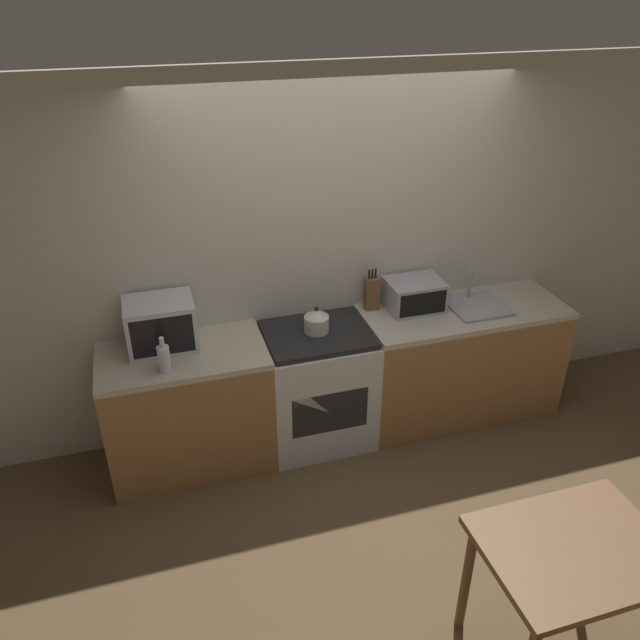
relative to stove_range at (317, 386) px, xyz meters
The scene contains 12 objects.
ground_plane 0.83m from the stove_range, 72.13° to the right, with size 16.00×16.00×0.00m, color brown.
wall_back 0.94m from the stove_range, 58.11° to the left, with size 10.00×0.06×2.60m.
counter_left_run 0.92m from the stove_range, behind, with size 1.09×0.62×0.90m.
counter_right_run 1.13m from the stove_range, ahead, with size 1.52×0.62×0.90m.
stove_range is the anchor object (origin of this frame).
kettle 0.53m from the stove_range, 90.64° to the left, with size 0.17×0.17×0.19m.
microwave 1.20m from the stove_range, behind, with size 0.44×0.34×0.33m.
bottle 1.18m from the stove_range, behind, with size 0.08×0.08×0.24m.
knife_block 0.78m from the stove_range, 24.24° to the left, with size 0.10×0.07×0.32m.
toaster_oven 0.97m from the stove_range, ahead, with size 0.40×0.31×0.22m.
sink_basin 1.32m from the stove_range, ahead, with size 0.41×0.40×0.24m.
dining_table 2.10m from the stove_range, 72.13° to the right, with size 0.85×0.65×0.78m.
Camera 1 is at (-1.27, -2.87, 3.07)m, focal length 35.00 mm.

